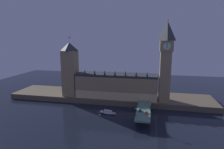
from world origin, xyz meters
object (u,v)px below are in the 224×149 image
object	(u,v)px
victoria_tower	(70,69)
car_northbound_trail	(140,110)
clock_tower	(166,59)
street_lamp_far	(138,100)
pedestrian_near_rail	(136,115)
street_lamp_mid	(150,106)
street_lamp_near	(136,111)
boat_upstream	(108,112)
car_southbound_lead	(146,113)
pedestrian_far_rail	(138,105)

from	to	relation	value
victoria_tower	car_northbound_trail	world-z (taller)	victoria_tower
clock_tower	car_northbound_trail	bearing A→B (deg)	-120.88
car_northbound_trail	street_lamp_far	distance (m)	18.92
pedestrian_near_rail	street_lamp_mid	size ratio (longest dim) A/B	0.29
street_lamp_near	boat_upstream	distance (m)	33.07
car_southbound_lead	pedestrian_far_rail	xyz separation A→B (m)	(-7.79, 16.10, 0.20)
car_northbound_trail	car_southbound_lead	xyz separation A→B (m)	(5.19, -4.16, -0.04)
pedestrian_near_rail	pedestrian_far_rail	xyz separation A→B (m)	(0.00, 22.10, -0.04)
street_lamp_mid	street_lamp_far	world-z (taller)	street_lamp_far
victoria_tower	car_southbound_lead	distance (m)	96.88
street_lamp_far	victoria_tower	bearing A→B (deg)	165.82
street_lamp_near	boat_upstream	bearing A→B (deg)	146.70
street_lamp_far	pedestrian_far_rail	bearing A→B (deg)	-86.46
car_northbound_trail	pedestrian_near_rail	xyz separation A→B (m)	(-2.60, -10.16, 0.20)
pedestrian_far_rail	clock_tower	bearing A→B (deg)	44.58
car_southbound_lead	street_lamp_mid	xyz separation A→B (m)	(3.00, 7.85, 3.10)
car_southbound_lead	pedestrian_far_rail	world-z (taller)	pedestrian_far_rail
pedestrian_near_rail	boat_upstream	size ratio (longest dim) A/B	0.10
street_lamp_far	boat_upstream	distance (m)	30.64
victoria_tower	street_lamp_near	world-z (taller)	victoria_tower
pedestrian_near_rail	pedestrian_far_rail	distance (m)	22.10
street_lamp_far	boat_upstream	world-z (taller)	street_lamp_far
car_southbound_lead	street_lamp_near	world-z (taller)	street_lamp_near
car_southbound_lead	pedestrian_near_rail	bearing A→B (deg)	-142.37
clock_tower	car_southbound_lead	bearing A→B (deg)	-111.96
car_southbound_lead	boat_upstream	bearing A→B (deg)	163.23
pedestrian_near_rail	street_lamp_far	size ratio (longest dim) A/B	0.28
car_northbound_trail	pedestrian_far_rail	distance (m)	12.21
street_lamp_near	street_lamp_far	size ratio (longest dim) A/B	1.07
pedestrian_near_rail	street_lamp_far	world-z (taller)	street_lamp_far
street_lamp_near	boat_upstream	xyz separation A→B (m)	(-26.26, 17.25, -10.29)
car_southbound_lead	street_lamp_near	bearing A→B (deg)	-139.99
car_southbound_lead	street_lamp_far	size ratio (longest dim) A/B	0.70
victoria_tower	pedestrian_far_rail	world-z (taller)	victoria_tower
pedestrian_near_rail	street_lamp_mid	bearing A→B (deg)	52.10
pedestrian_near_rail	boat_upstream	distance (m)	32.08
car_southbound_lead	pedestrian_near_rail	world-z (taller)	pedestrian_near_rail
clock_tower	boat_upstream	bearing A→B (deg)	-150.01
car_northbound_trail	pedestrian_near_rail	bearing A→B (deg)	-104.32
car_southbound_lead	victoria_tower	bearing A→B (deg)	153.51
pedestrian_far_rail	car_northbound_trail	bearing A→B (deg)	-77.73
pedestrian_far_rail	street_lamp_near	world-z (taller)	street_lamp_near
victoria_tower	street_lamp_mid	size ratio (longest dim) A/B	10.55
victoria_tower	street_lamp_near	xyz separation A→B (m)	(75.23, -48.45, -22.94)
pedestrian_far_rail	street_lamp_mid	distance (m)	13.88
victoria_tower	pedestrian_near_rail	distance (m)	93.11
street_lamp_mid	boat_upstream	size ratio (longest dim) A/B	0.36
car_northbound_trail	pedestrian_near_rail	world-z (taller)	pedestrian_near_rail
street_lamp_mid	street_lamp_far	distance (m)	18.49
street_lamp_near	street_lamp_mid	distance (m)	18.49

